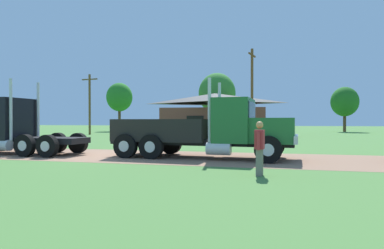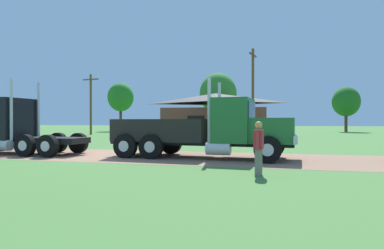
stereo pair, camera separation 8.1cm
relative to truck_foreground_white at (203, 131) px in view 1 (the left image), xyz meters
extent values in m
plane|color=#4B7B39|center=(-4.49, 0.02, -1.22)|extent=(200.00, 200.00, 0.00)
cube|color=#966E54|center=(-4.49, 0.02, -1.21)|extent=(120.00, 5.68, 0.01)
cube|color=black|center=(-0.18, 0.02, -0.49)|extent=(8.28, 2.07, 0.28)
cube|color=#23662D|center=(3.03, -0.17, 0.03)|extent=(1.90, 2.17, 1.05)
cube|color=silver|center=(3.96, -0.23, -0.31)|extent=(0.30, 2.27, 0.32)
cube|color=#23662D|center=(1.39, -0.07, 0.45)|extent=(1.65, 2.45, 1.89)
cube|color=#2D3D4C|center=(2.16, -0.12, 0.83)|extent=(0.16, 1.97, 0.83)
cylinder|color=silver|center=(0.57, 0.91, 0.87)|extent=(0.14, 0.14, 2.73)
cylinder|color=silver|center=(0.46, -0.96, 0.87)|extent=(0.14, 0.14, 2.73)
cylinder|color=silver|center=(0.87, -1.08, -0.71)|extent=(1.03, 0.58, 0.52)
cube|color=black|center=(-1.92, 0.13, 0.01)|extent=(4.45, 2.62, 1.01)
cylinder|color=black|center=(3.01, 1.01, -0.68)|extent=(1.09, 0.36, 1.07)
cylinder|color=silver|center=(3.02, 1.17, -0.68)|extent=(0.48, 0.07, 0.48)
cylinder|color=black|center=(2.87, -1.35, -0.68)|extent=(1.09, 0.36, 1.07)
cylinder|color=silver|center=(2.86, -1.51, -0.68)|extent=(0.48, 0.07, 0.48)
cylinder|color=black|center=(-3.20, 1.39, -0.68)|extent=(1.09, 0.36, 1.07)
cylinder|color=silver|center=(-3.19, 1.55, -0.68)|extent=(0.48, 0.07, 0.48)
cylinder|color=black|center=(-3.34, -0.97, -0.68)|extent=(1.09, 0.36, 1.07)
cylinder|color=silver|center=(-3.35, -1.13, -0.68)|extent=(0.48, 0.07, 0.48)
cylinder|color=black|center=(-1.95, 1.31, -0.68)|extent=(1.09, 0.36, 1.07)
cylinder|color=silver|center=(-1.94, 1.47, -0.68)|extent=(0.48, 0.07, 0.48)
cylinder|color=black|center=(-2.09, -1.05, -0.68)|extent=(1.09, 0.36, 1.07)
cylinder|color=silver|center=(-2.10, -1.21, -0.68)|extent=(0.48, 0.07, 0.48)
cube|color=black|center=(-9.46, -0.37, -0.51)|extent=(7.36, 1.84, 0.28)
cube|color=black|center=(-10.09, -0.34, 0.53)|extent=(1.87, 2.35, 2.09)
cylinder|color=silver|center=(-9.13, -1.28, 0.98)|extent=(0.14, 0.14, 2.98)
cylinder|color=silver|center=(-9.05, 0.52, 0.98)|extent=(0.14, 0.14, 2.98)
cylinder|color=silver|center=(-9.60, -1.36, -0.73)|extent=(1.02, 0.56, 0.52)
cylinder|color=silver|center=(-11.88, 1.04, -0.70)|extent=(0.47, 0.06, 0.46)
cylinder|color=black|center=(-6.86, -1.62, -0.70)|extent=(1.05, 0.34, 1.03)
cylinder|color=silver|center=(-6.87, -1.78, -0.70)|extent=(0.47, 0.06, 0.46)
cylinder|color=black|center=(-6.76, 0.65, -0.70)|extent=(1.05, 0.34, 1.03)
cylinder|color=silver|center=(-6.76, 0.81, -0.70)|extent=(0.47, 0.06, 0.46)
cylinder|color=black|center=(-8.11, -1.56, -0.70)|extent=(1.05, 0.34, 1.03)
cylinder|color=silver|center=(-8.12, -1.72, -0.70)|extent=(0.47, 0.06, 0.46)
cylinder|color=black|center=(-8.01, 0.71, -0.70)|extent=(1.05, 0.34, 1.03)
cylinder|color=silver|center=(-8.01, 0.87, -0.70)|extent=(0.47, 0.06, 0.46)
cube|color=#B22D33|center=(2.68, -4.41, -0.12)|extent=(0.30, 0.44, 0.57)
sphere|color=#DB9354|center=(2.68, -4.41, 0.31)|extent=(0.22, 0.22, 0.22)
cube|color=slate|center=(2.67, -4.50, -0.81)|extent=(0.19, 0.18, 0.81)
cube|color=slate|center=(2.69, -4.32, -0.81)|extent=(0.19, 0.18, 0.81)
cylinder|color=#B22D33|center=(2.66, -4.67, -0.15)|extent=(0.10, 0.10, 0.54)
cylinder|color=#B22D33|center=(2.71, -4.15, -0.15)|extent=(0.10, 0.10, 0.54)
cube|color=brown|center=(-3.67, 23.07, 0.31)|extent=(11.56, 7.76, 3.07)
pyramid|color=#3D3D3D|center=(-3.67, 23.07, 3.00)|extent=(12.13, 8.14, 1.15)
cube|color=black|center=(-5.07, 19.44, -0.12)|extent=(1.80, 0.19, 2.20)
cylinder|color=brown|center=(-18.52, 21.36, 2.39)|extent=(0.26, 0.26, 7.22)
cube|color=brown|center=(-18.52, 21.36, 5.41)|extent=(2.20, 0.46, 0.14)
cylinder|color=brown|center=(0.86, 18.48, 3.12)|extent=(0.26, 0.26, 8.67)
cube|color=brown|center=(0.86, 18.48, 6.85)|extent=(0.56, 2.19, 0.14)
cylinder|color=#513823|center=(-21.54, 35.36, 0.70)|extent=(0.44, 0.44, 3.83)
ellipsoid|color=#277923|center=(-21.54, 35.36, 4.29)|extent=(4.18, 4.18, 4.60)
cylinder|color=#513823|center=(-4.64, 30.32, 0.47)|extent=(0.44, 0.44, 3.37)
ellipsoid|color=#357E2E|center=(-4.64, 30.32, 4.15)|extent=(5.00, 5.00, 5.51)
cylinder|color=#513823|center=(13.13, 40.05, 0.25)|extent=(0.44, 0.44, 2.94)
ellipsoid|color=#23671F|center=(13.13, 40.05, 3.33)|extent=(4.03, 4.03, 4.44)
camera|label=1|loc=(3.18, -14.77, 0.44)|focal=31.56mm
camera|label=2|loc=(3.25, -14.75, 0.44)|focal=31.56mm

